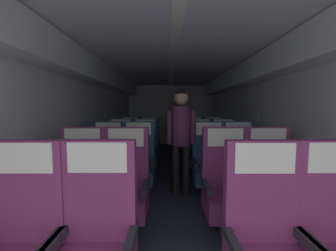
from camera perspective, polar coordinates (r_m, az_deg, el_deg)
ground at (r=4.03m, az=1.14°, el=-14.66°), size 3.35×8.08×0.02m
fuselage_shell at (r=4.07m, az=1.10°, el=8.40°), size 3.23×7.73×2.22m
seat_a_left_window at (r=1.77m, az=-36.16°, el=-25.53°), size 0.51×0.47×1.12m
seat_a_left_aisle at (r=1.58m, az=-19.60°, el=-28.84°), size 0.51×0.47×1.12m
seat_a_right_window at (r=1.62m, az=25.78°, el=-28.06°), size 0.51×0.47×1.12m
seat_b_left_window at (r=2.51m, az=-23.08°, el=-15.80°), size 0.51×0.47×1.12m
seat_b_left_aisle at (r=2.37m, az=-11.84°, el=-16.75°), size 0.51×0.47×1.12m
seat_b_right_aisle at (r=2.59m, az=26.24°, el=-15.30°), size 0.51×0.47×1.12m
seat_b_right_window at (r=2.41m, az=15.70°, el=-16.44°), size 0.51×0.47×1.12m
seat_c_left_window at (r=3.36m, az=-16.49°, el=-10.36°), size 0.51×0.47×1.12m
seat_c_left_aisle at (r=3.27m, az=-8.34°, el=-10.65°), size 0.51×0.47×1.12m
seat_c_right_aisle at (r=3.43m, az=18.91°, el=-10.13°), size 0.51×0.47×1.12m
seat_c_right_window at (r=3.29m, az=11.17°, el=-10.57°), size 0.51×0.47×1.12m
seat_d_left_window at (r=4.24m, az=-13.06°, el=-7.12°), size 0.51×0.47×1.12m
seat_d_left_aisle at (r=4.16m, az=-6.48°, el=-7.25°), size 0.51×0.47×1.12m
seat_d_right_aisle at (r=4.28m, az=15.10°, el=-7.05°), size 0.51×0.47×1.12m
seat_d_right_window at (r=4.20m, az=8.63°, el=-7.17°), size 0.51×0.47×1.12m
seat_e_left_window at (r=5.17m, az=-10.67°, el=-4.93°), size 0.51×0.47×1.12m
seat_e_left_aisle at (r=5.08m, az=-5.22°, el=-5.04°), size 0.51×0.47×1.12m
seat_e_right_aisle at (r=5.18m, az=12.25°, el=-4.94°), size 0.51×0.47×1.12m
seat_e_right_window at (r=5.11m, az=7.03°, el=-5.01°), size 0.51×0.47×1.12m
flight_attendant at (r=3.17m, az=3.53°, el=-1.20°), size 0.43×0.28×1.62m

